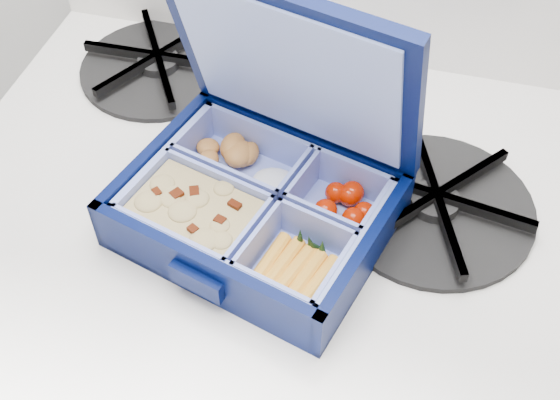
% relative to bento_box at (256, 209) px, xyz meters
% --- Properties ---
extents(bento_box, '(0.26, 0.22, 0.05)m').
position_rel_bento_box_xyz_m(bento_box, '(0.00, 0.00, 0.00)').
color(bento_box, '#010A37').
rests_on(bento_box, stove).
extents(burner_grate, '(0.21, 0.21, 0.03)m').
position_rel_bento_box_xyz_m(burner_grate, '(0.15, 0.06, -0.01)').
color(burner_grate, black).
rests_on(burner_grate, stove).
extents(burner_grate_rear, '(0.18, 0.18, 0.02)m').
position_rel_bento_box_xyz_m(burner_grate_rear, '(-0.16, 0.19, -0.02)').
color(burner_grate_rear, black).
rests_on(burner_grate_rear, stove).
extents(fork, '(0.13, 0.14, 0.01)m').
position_rel_bento_box_xyz_m(fork, '(0.03, 0.14, -0.02)').
color(fork, silver).
rests_on(fork, stove).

